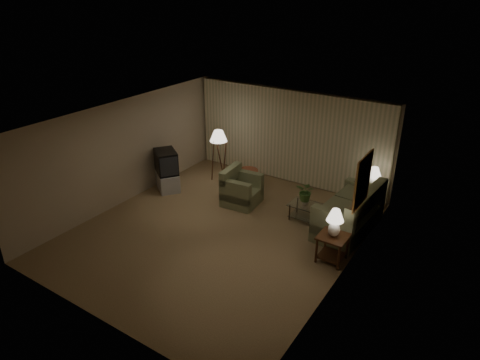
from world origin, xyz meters
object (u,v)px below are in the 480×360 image
object	(u,v)px
side_table_far	(371,197)
tv_cabinet	(167,180)
armchair	(242,190)
coffee_table	(310,211)
crt_tv	(166,162)
table_lamp_near	(335,221)
sofa	(349,214)
ottoman	(248,176)
side_table_near	(332,243)
table_lamp_far	(374,177)
floor_lamp	(219,155)
vase	(305,201)

from	to	relation	value
side_table_far	tv_cabinet	distance (m)	5.52
armchair	side_table_far	size ratio (longest dim) A/B	1.77
coffee_table	crt_tv	size ratio (longest dim) A/B	1.14
tv_cabinet	crt_tv	xyz separation A→B (m)	(0.00, 0.00, 0.57)
table_lamp_near	coffee_table	world-z (taller)	table_lamp_near
coffee_table	table_lamp_near	bearing A→B (deg)	-49.75
sofa	coffee_table	xyz separation A→B (m)	(-0.91, -0.10, -0.16)
side_table_far	tv_cabinet	size ratio (longest dim) A/B	0.60
armchair	ottoman	distance (m)	1.36
sofa	side_table_near	size ratio (longest dim) A/B	3.51
table_lamp_far	armchair	bearing A→B (deg)	-153.96
side_table_near	coffee_table	xyz separation A→B (m)	(-1.06, 1.25, -0.14)
crt_tv	floor_lamp	world-z (taller)	floor_lamp
crt_tv	floor_lamp	bearing A→B (deg)	90.15
table_lamp_far	floor_lamp	xyz separation A→B (m)	(-4.31, -0.58, -0.16)
coffee_table	tv_cabinet	bearing A→B (deg)	-172.66
side_table_near	coffee_table	size ratio (longest dim) A/B	0.57
side_table_near	side_table_far	xyz separation A→B (m)	(-0.00, 2.56, -0.02)
tv_cabinet	vase	bearing A→B (deg)	43.00
side_table_far	ottoman	distance (m)	3.54
table_lamp_far	coffee_table	world-z (taller)	table_lamp_far
crt_tv	ottoman	distance (m)	2.41
table_lamp_near	crt_tv	bearing A→B (deg)	172.15
side_table_far	tv_cabinet	xyz separation A→B (m)	(-5.20, -1.84, -0.15)
side_table_near	ottoman	bearing A→B (deg)	146.53
armchair	side_table_far	xyz separation A→B (m)	(2.96, 1.45, 0.02)
table_lamp_far	table_lamp_near	bearing A→B (deg)	-90.00
sofa	vase	xyz separation A→B (m)	(-1.06, -0.10, 0.06)
sofa	table_lamp_far	bearing A→B (deg)	176.94
coffee_table	floor_lamp	bearing A→B (deg)	167.35
table_lamp_near	ottoman	world-z (taller)	table_lamp_near
ottoman	coffee_table	bearing A→B (deg)	-23.67
armchair	crt_tv	xyz separation A→B (m)	(-2.24, -0.40, 0.44)
armchair	sofa	bearing A→B (deg)	-90.40
side_table_near	ottoman	size ratio (longest dim) A/B	1.05
side_table_near	coffee_table	distance (m)	1.64
table_lamp_far	crt_tv	distance (m)	5.52
tv_cabinet	crt_tv	distance (m)	0.57
coffee_table	tv_cabinet	size ratio (longest dim) A/B	1.04
table_lamp_near	side_table_far	bearing A→B (deg)	90.00
side_table_far	sofa	bearing A→B (deg)	-97.06
tv_cabinet	coffee_table	bearing A→B (deg)	42.72
table_lamp_near	floor_lamp	size ratio (longest dim) A/B	0.40
crt_tv	side_table_near	bearing A→B (deg)	27.54
armchair	side_table_far	world-z (taller)	armchair
coffee_table	tv_cabinet	world-z (taller)	tv_cabinet
ottoman	vase	world-z (taller)	vase
side_table_near	ottoman	xyz separation A→B (m)	(-3.53, 2.33, -0.23)
side_table_far	ottoman	xyz separation A→B (m)	(-3.53, -0.23, -0.21)
sofa	coffee_table	world-z (taller)	sofa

